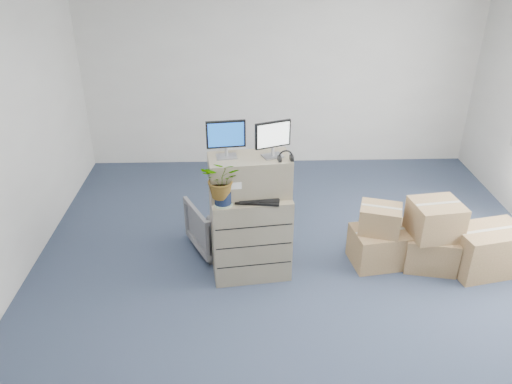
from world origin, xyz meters
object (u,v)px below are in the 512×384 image
filing_cabinet_lower (251,235)px  office_chair (221,221)px  monitor_right (273,137)px  monitor_left (226,137)px  keyboard (258,200)px  potted_plant (222,184)px  water_bottle (262,184)px

filing_cabinet_lower → office_chair: size_ratio=1.39×
filing_cabinet_lower → monitor_right: bearing=5.1°
monitor_left → office_chair: size_ratio=0.57×
monitor_right → keyboard: 0.65m
keyboard → potted_plant: 0.42m
monitor_right → water_bottle: 0.52m
monitor_left → potted_plant: monitor_left is taller
potted_plant → water_bottle: bearing=29.5°
filing_cabinet_lower → keyboard: (0.07, -0.13, 0.49)m
monitor_right → keyboard: size_ratio=0.83×
filing_cabinet_lower → water_bottle: size_ratio=4.47×
potted_plant → office_chair: size_ratio=0.72×
filing_cabinet_lower → potted_plant: size_ratio=1.93×
keyboard → potted_plant: bearing=-164.1°
monitor_left → keyboard: 0.71m
monitor_right → office_chair: bearing=119.7°
keyboard → filing_cabinet_lower: bearing=126.7°
monitor_left → water_bottle: (0.35, -0.01, -0.52)m
filing_cabinet_lower → potted_plant: bearing=-154.2°
filing_cabinet_lower → keyboard: bearing=-67.9°
filing_cabinet_lower → potted_plant: potted_plant is taller
potted_plant → monitor_right: bearing=24.6°
monitor_left → water_bottle: size_ratio=1.81×
monitor_right → water_bottle: (-0.11, -0.01, -0.51)m
filing_cabinet_lower → water_bottle: (0.12, 0.04, 0.59)m
monitor_right → keyboard: monitor_right is taller
monitor_left → filing_cabinet_lower: bearing=-19.3°
monitor_left → water_bottle: 0.63m
filing_cabinet_lower → water_bottle: bearing=12.9°
keyboard → potted_plant: potted_plant is taller
filing_cabinet_lower → keyboard: 0.51m
monitor_left → water_bottle: bearing=-8.4°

